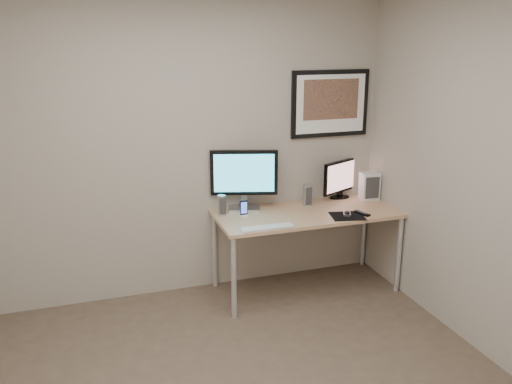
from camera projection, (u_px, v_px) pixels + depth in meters
room at (221, 132)px, 3.35m from camera, size 3.60×3.60×3.60m
desk at (307, 219)px, 4.75m from camera, size 1.60×0.70×0.73m
framed_art at (330, 103)px, 4.89m from camera, size 0.75×0.04×0.60m
monitor_large at (244, 177)px, 4.72m from camera, size 0.57×0.26×0.53m
monitor_tv at (341, 178)px, 5.08m from camera, size 0.43×0.23×0.36m
speaker_left at (222, 205)px, 4.64m from camera, size 0.08×0.08×0.17m
speaker_right at (307, 195)px, 4.89m from camera, size 0.08×0.08×0.19m
phone_dock at (244, 208)px, 4.59m from camera, size 0.07×0.07×0.14m
keyboard at (268, 227)px, 4.33m from camera, size 0.44×0.12×0.02m
mousepad at (347, 216)px, 4.62m from camera, size 0.32×0.30×0.00m
mouse at (347, 213)px, 4.64m from camera, size 0.09×0.11×0.03m
remote at (362, 213)px, 4.67m from camera, size 0.08×0.17×0.02m
fan_unit at (369, 186)px, 5.06m from camera, size 0.18×0.14×0.26m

